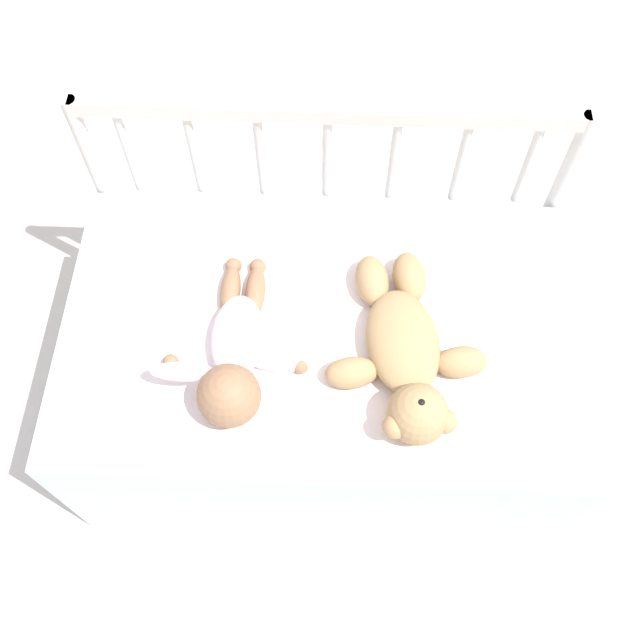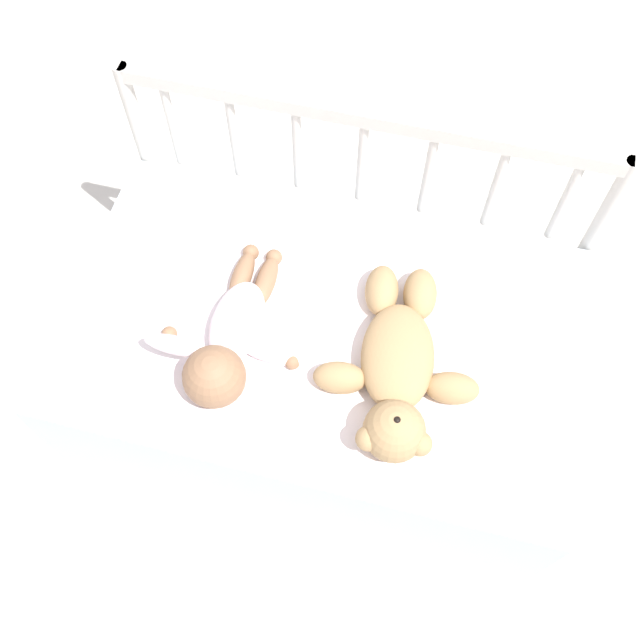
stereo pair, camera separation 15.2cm
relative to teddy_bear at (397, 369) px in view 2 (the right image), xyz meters
The scene contains 6 objects.
ground_plane 0.58m from the teddy_bear, 155.66° to the left, with size 12.00×12.00×0.00m, color silver.
crib_mattress 0.36m from the teddy_bear, 155.66° to the left, with size 1.15×0.71×0.49m.
crib_rail 0.49m from the teddy_bear, 111.64° to the left, with size 1.15×0.04×0.78m.
blanket 0.19m from the teddy_bear, behind, with size 0.89×0.54×0.01m.
teddy_bear is the anchor object (origin of this frame).
baby 0.36m from the teddy_bear, behind, with size 0.33×0.42×0.13m.
Camera 2 is at (0.18, -0.72, 1.89)m, focal length 40.00 mm.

